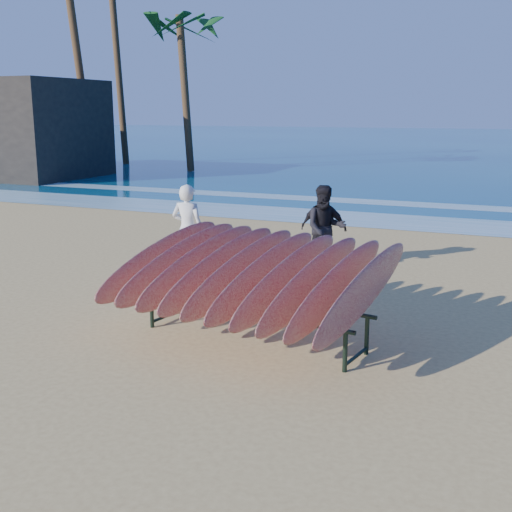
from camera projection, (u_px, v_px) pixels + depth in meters
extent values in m
plane|color=tan|center=(233.00, 336.00, 8.70)|extent=(120.00, 120.00, 0.00)
plane|color=navy|center=(488.00, 143.00, 58.08)|extent=(160.00, 160.00, 0.00)
plane|color=white|center=(386.00, 221.00, 17.67)|extent=(160.00, 160.00, 0.00)
plane|color=white|center=(408.00, 204.00, 20.82)|extent=(160.00, 160.00, 0.00)
cylinder|color=black|center=(152.00, 310.00, 9.00)|extent=(0.06, 0.06, 0.50)
cylinder|color=black|center=(345.00, 352.00, 7.47)|extent=(0.06, 0.06, 0.50)
cylinder|color=black|center=(181.00, 299.00, 9.54)|extent=(0.06, 0.06, 0.50)
cylinder|color=black|center=(367.00, 335.00, 8.00)|extent=(0.06, 0.06, 0.50)
cylinder|color=black|center=(239.00, 311.00, 8.18)|extent=(3.17, 0.57, 0.06)
cylinder|color=black|center=(266.00, 298.00, 8.71)|extent=(3.17, 0.57, 0.06)
cylinder|color=black|center=(167.00, 316.00, 9.31)|extent=(0.15, 0.65, 0.04)
cylinder|color=black|center=(356.00, 356.00, 7.77)|extent=(0.15, 0.65, 0.04)
ellipsoid|color=maroon|center=(161.00, 259.00, 9.16)|extent=(0.51, 2.73, 1.11)
ellipsoid|color=maroon|center=(180.00, 262.00, 8.98)|extent=(0.51, 2.73, 1.11)
ellipsoid|color=maroon|center=(200.00, 265.00, 8.80)|extent=(0.51, 2.73, 1.11)
ellipsoid|color=maroon|center=(220.00, 268.00, 8.62)|extent=(0.51, 2.73, 1.11)
ellipsoid|color=maroon|center=(242.00, 271.00, 8.44)|extent=(0.51, 2.73, 1.11)
ellipsoid|color=maroon|center=(264.00, 275.00, 8.26)|extent=(0.51, 2.73, 1.11)
ellipsoid|color=maroon|center=(287.00, 279.00, 8.08)|extent=(0.51, 2.73, 1.11)
ellipsoid|color=maroon|center=(312.00, 282.00, 7.91)|extent=(0.51, 2.73, 1.11)
ellipsoid|color=maroon|center=(337.00, 286.00, 7.73)|extent=(0.51, 2.73, 1.11)
ellipsoid|color=maroon|center=(364.00, 291.00, 7.55)|extent=(0.51, 2.73, 1.11)
imported|color=silver|center=(188.00, 229.00, 11.85)|extent=(0.64, 0.45, 1.68)
imported|color=black|center=(325.00, 228.00, 12.13)|extent=(0.97, 0.89, 1.62)
imported|color=black|center=(324.00, 228.00, 12.40)|extent=(0.91, 0.41, 1.53)
cylinder|color=brown|center=(79.00, 69.00, 29.60)|extent=(0.36, 1.61, 9.62)
cylinder|color=brown|center=(185.00, 95.00, 30.77)|extent=(0.36, 1.14, 7.31)
cylinder|color=brown|center=(118.00, 66.00, 34.65)|extent=(0.36, 1.08, 10.58)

